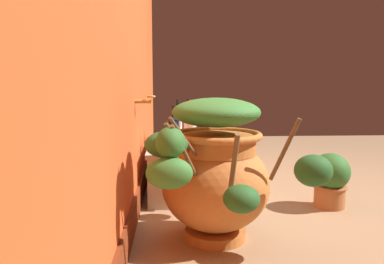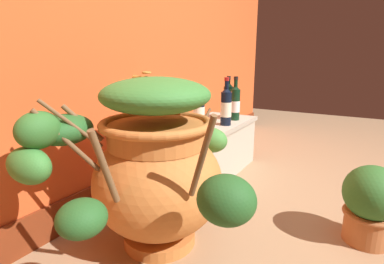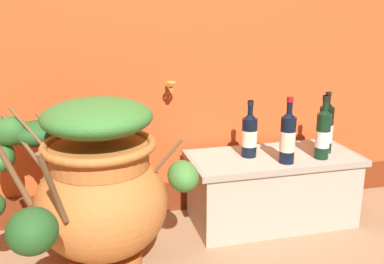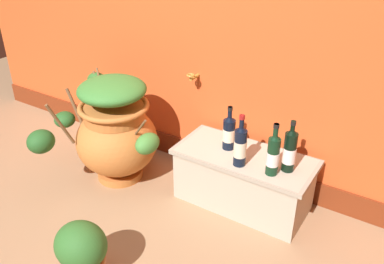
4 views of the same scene
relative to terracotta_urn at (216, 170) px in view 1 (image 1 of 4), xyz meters
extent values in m
plane|color=#9E7A56|center=(0.39, -0.64, -0.38)|extent=(7.00, 7.00, 0.00)
cube|color=#D15123|center=(0.39, 0.56, 0.92)|extent=(4.40, 0.20, 2.60)
cube|color=maroon|center=(0.39, 0.45, -0.30)|extent=(4.40, 0.02, 0.17)
cylinder|color=#B28433|center=(0.41, 0.41, 0.34)|extent=(0.02, 0.10, 0.02)
torus|color=#B28433|center=(0.41, 0.36, 0.37)|extent=(0.06, 0.06, 0.01)
cylinder|color=#C17033|center=(0.02, 0.00, -0.36)|extent=(0.33, 0.33, 0.05)
ellipsoid|color=#C17033|center=(0.02, 0.00, -0.09)|extent=(0.57, 0.57, 0.49)
cylinder|color=#C17033|center=(0.02, 0.00, 0.13)|extent=(0.42, 0.42, 0.10)
torus|color=#C17033|center=(0.02, 0.00, 0.18)|extent=(0.48, 0.48, 0.04)
cylinder|color=brown|center=(-0.29, 0.17, 0.15)|extent=(0.19, 0.13, 0.27)
ellipsoid|color=#387A33|center=(-0.41, 0.24, 0.08)|extent=(0.12, 0.20, 0.13)
cylinder|color=brown|center=(-0.26, 0.18, 0.21)|extent=(0.18, 0.13, 0.21)
ellipsoid|color=#2D6628|center=(-0.36, 0.23, 0.20)|extent=(0.17, 0.13, 0.14)
cylinder|color=brown|center=(0.30, -0.07, 0.13)|extent=(0.13, 0.04, 0.16)
ellipsoid|color=#428438|center=(0.37, -0.08, 0.04)|extent=(0.13, 0.19, 0.13)
cylinder|color=brown|center=(-0.19, 0.20, 0.20)|extent=(0.11, 0.12, 0.16)
ellipsoid|color=#235623|center=(-0.24, 0.25, 0.18)|extent=(0.24, 0.20, 0.12)
cylinder|color=brown|center=(-0.15, -0.32, 0.13)|extent=(0.08, 0.14, 0.32)
ellipsoid|color=#235623|center=(-0.22, -0.44, 0.04)|extent=(0.17, 0.18, 0.15)
cylinder|color=brown|center=(-0.32, -0.04, 0.10)|extent=(0.12, 0.04, 0.29)
ellipsoid|color=#235623|center=(-0.44, -0.06, -0.02)|extent=(0.16, 0.15, 0.12)
ellipsoid|color=#387A33|center=(0.02, 0.00, 0.30)|extent=(0.46, 0.46, 0.15)
cube|color=#B2A893|center=(0.92, 0.20, -0.20)|extent=(0.84, 0.39, 0.37)
cube|color=#A09785|center=(0.92, 0.20, -0.02)|extent=(0.89, 0.41, 0.03)
cylinder|color=black|center=(1.14, 0.10, 0.11)|extent=(0.07, 0.07, 0.23)
cone|color=black|center=(1.14, 0.10, 0.24)|extent=(0.07, 0.07, 0.04)
cylinder|color=black|center=(1.14, 0.10, 0.27)|extent=(0.03, 0.03, 0.09)
cylinder|color=black|center=(1.14, 0.10, 0.31)|extent=(0.03, 0.03, 0.02)
cylinder|color=silver|center=(1.14, 0.10, 0.09)|extent=(0.07, 0.07, 0.09)
cylinder|color=black|center=(0.79, 0.22, 0.09)|extent=(0.08, 0.08, 0.20)
cone|color=black|center=(0.79, 0.22, 0.21)|extent=(0.08, 0.08, 0.04)
cylinder|color=black|center=(0.79, 0.22, 0.24)|extent=(0.03, 0.03, 0.09)
cylinder|color=black|center=(0.79, 0.22, 0.27)|extent=(0.03, 0.03, 0.02)
cylinder|color=beige|center=(0.79, 0.22, 0.09)|extent=(0.08, 0.08, 0.08)
cylinder|color=black|center=(1.20, 0.19, 0.11)|extent=(0.08, 0.08, 0.25)
cone|color=black|center=(1.20, 0.19, 0.25)|extent=(0.08, 0.08, 0.04)
cylinder|color=black|center=(1.20, 0.19, 0.28)|extent=(0.03, 0.03, 0.08)
cylinder|color=black|center=(1.20, 0.19, 0.30)|extent=(0.03, 0.03, 0.02)
cylinder|color=silver|center=(1.20, 0.19, 0.09)|extent=(0.08, 0.08, 0.10)
cylinder|color=black|center=(0.94, 0.08, 0.11)|extent=(0.08, 0.08, 0.23)
cone|color=black|center=(0.94, 0.08, 0.24)|extent=(0.08, 0.08, 0.04)
cylinder|color=black|center=(0.94, 0.08, 0.27)|extent=(0.03, 0.03, 0.10)
cylinder|color=maroon|center=(0.94, 0.08, 0.31)|extent=(0.03, 0.03, 0.02)
cylinder|color=beige|center=(0.94, 0.08, 0.10)|extent=(0.08, 0.08, 0.10)
cylinder|color=#B26638|center=(0.51, -0.83, -0.31)|extent=(0.20, 0.20, 0.15)
torus|color=#A45D33|center=(0.51, -0.83, -0.24)|extent=(0.23, 0.23, 0.02)
ellipsoid|color=#2D6628|center=(0.51, -0.83, -0.14)|extent=(0.28, 0.25, 0.24)
camera|label=1|loc=(-1.98, 0.22, 0.46)|focal=36.23mm
camera|label=2|loc=(-0.97, -0.76, 0.45)|focal=28.08mm
camera|label=3|loc=(-0.04, -1.82, 0.76)|focal=41.61mm
camera|label=4|loc=(1.81, -1.81, 1.35)|focal=37.98mm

